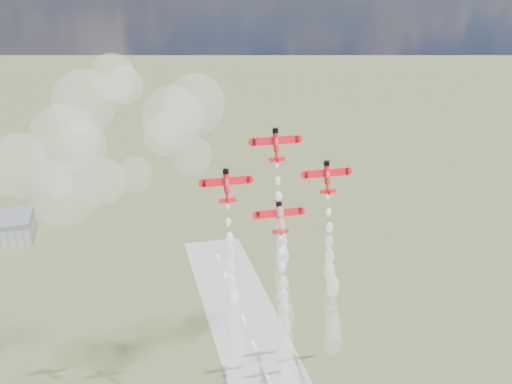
{
  "coord_description": "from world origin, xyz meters",
  "views": [
    {
      "loc": [
        -47.52,
        -144.2,
        141.76
      ],
      "look_at": [
        -11.68,
        0.68,
        84.95
      ],
      "focal_mm": 42.0,
      "sensor_mm": 36.0,
      "label": 1
    }
  ],
  "objects_px": {
    "plane_left": "(227,185)",
    "plane_right": "(327,176)",
    "plane_lead": "(276,144)",
    "plane_slot": "(280,216)"
  },
  "relations": [
    {
      "from": "plane_left",
      "to": "plane_slot",
      "type": "distance_m",
      "value": 17.07
    },
    {
      "from": "plane_lead",
      "to": "plane_left",
      "type": "xyz_separation_m",
      "value": [
        -13.98,
        -2.17,
        -9.54
      ]
    },
    {
      "from": "plane_left",
      "to": "plane_slot",
      "type": "bearing_deg",
      "value": -8.84
    },
    {
      "from": "plane_right",
      "to": "plane_left",
      "type": "bearing_deg",
      "value": 180.0
    },
    {
      "from": "plane_right",
      "to": "plane_lead",
      "type": "bearing_deg",
      "value": 171.16
    },
    {
      "from": "plane_lead",
      "to": "plane_slot",
      "type": "height_order",
      "value": "plane_lead"
    },
    {
      "from": "plane_left",
      "to": "plane_slot",
      "type": "xyz_separation_m",
      "value": [
        13.98,
        -2.17,
        -9.54
      ]
    },
    {
      "from": "plane_right",
      "to": "plane_slot",
      "type": "distance_m",
      "value": 17.07
    },
    {
      "from": "plane_left",
      "to": "plane_right",
      "type": "height_order",
      "value": "same"
    },
    {
      "from": "plane_lead",
      "to": "plane_right",
      "type": "bearing_deg",
      "value": -8.84
    }
  ]
}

